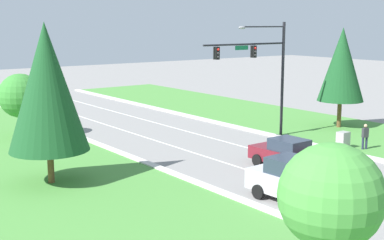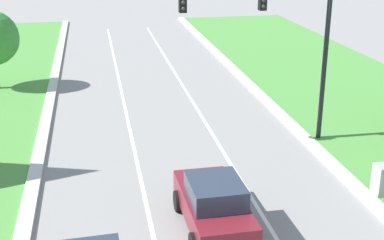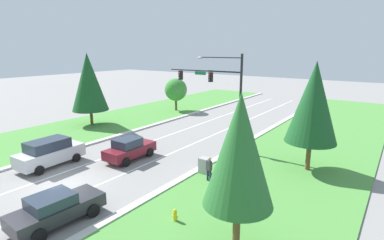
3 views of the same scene
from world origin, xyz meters
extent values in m
cylinder|color=black|center=(6.21, 12.04, 4.01)|extent=(0.20, 0.20, 8.01)
cube|color=black|center=(3.40, 12.04, 6.07)|extent=(0.28, 0.32, 0.80)
sphere|color=#2D2D2D|center=(3.40, 11.87, 6.07)|extent=(0.16, 0.16, 0.16)
sphere|color=#2D2D2D|center=(3.40, 11.87, 5.84)|extent=(0.16, 0.16, 0.16)
cube|color=black|center=(0.23, 12.04, 6.07)|extent=(0.28, 0.32, 0.80)
sphere|color=#2D2D2D|center=(0.23, 11.87, 6.07)|extent=(0.16, 0.16, 0.16)
sphere|color=#2D2D2D|center=(0.23, 11.87, 5.84)|extent=(0.16, 0.16, 0.16)
cube|color=maroon|center=(0.06, 5.75, 0.71)|extent=(1.80, 4.20, 0.73)
cube|color=#283342|center=(0.07, 5.50, 1.40)|extent=(1.59, 1.91, 0.65)
cylinder|color=black|center=(0.89, 7.06, 0.35)|extent=(0.25, 0.70, 0.69)
cylinder|color=black|center=(-0.81, 7.03, 0.35)|extent=(0.25, 0.70, 0.69)
cylinder|color=black|center=(0.93, 4.48, 0.35)|extent=(0.25, 0.70, 0.69)
camera|label=1|loc=(-21.12, -14.11, 7.92)|focal=50.00mm
camera|label=2|loc=(-3.23, -8.24, 8.78)|focal=50.00mm
camera|label=3|loc=(16.72, -9.37, 8.33)|focal=28.00mm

